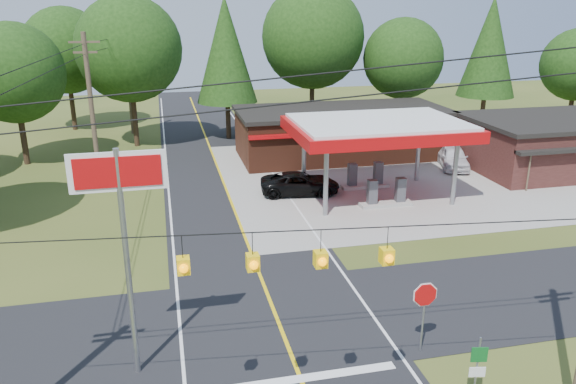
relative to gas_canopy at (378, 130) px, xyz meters
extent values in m
plane|color=#394A1A|center=(-9.00, -13.00, -4.27)|extent=(120.00, 120.00, 0.00)
cube|color=black|center=(-9.00, -13.00, -4.26)|extent=(8.00, 120.00, 0.02)
cube|color=black|center=(-9.00, -13.00, -4.25)|extent=(70.00, 7.00, 0.02)
cube|color=yellow|center=(-9.00, -13.00, -4.24)|extent=(0.15, 110.00, 0.00)
cylinder|color=gray|center=(-4.00, -2.50, -2.17)|extent=(0.28, 0.28, 4.20)
cylinder|color=gray|center=(-4.00, 2.50, -2.17)|extent=(0.28, 0.28, 4.20)
cylinder|color=gray|center=(4.00, -2.50, -2.17)|extent=(0.28, 0.28, 4.20)
cylinder|color=gray|center=(4.00, 2.50, -2.17)|extent=(0.28, 0.28, 4.20)
cube|color=#B3090C|center=(0.00, 0.00, 0.08)|extent=(10.60, 7.40, 0.70)
cube|color=white|center=(0.00, 0.00, 0.48)|extent=(10.00, 7.00, 0.25)
cube|color=#9E9B93|center=(0.00, -1.80, -4.14)|extent=(3.20, 0.90, 0.22)
cube|color=#3F3F44|center=(-0.90, -1.80, -3.32)|extent=(0.55, 0.45, 1.50)
cube|color=#3F3F44|center=(0.90, -1.80, -3.32)|extent=(0.55, 0.45, 1.50)
cube|color=#9E9B93|center=(0.00, 1.80, -4.14)|extent=(3.20, 0.90, 0.22)
cube|color=#3F3F44|center=(-0.90, 1.80, -3.32)|extent=(0.55, 0.45, 1.50)
cube|color=#3F3F44|center=(0.90, 1.80, -3.32)|extent=(0.55, 0.45, 1.50)
cube|color=#4F2416|center=(1.00, 10.00, -2.52)|extent=(16.00, 7.00, 3.50)
cube|color=black|center=(1.00, 10.00, -0.62)|extent=(16.40, 7.40, 0.30)
cube|color=#B3090C|center=(1.00, 6.40, -1.57)|extent=(16.00, 0.50, 0.25)
cylinder|color=#473828|center=(-17.00, 5.00, 0.73)|extent=(0.30, 0.30, 10.00)
cube|color=#473828|center=(-17.00, 5.00, 5.13)|extent=(1.80, 0.12, 0.12)
cube|color=#473828|center=(-17.00, 5.00, 4.53)|extent=(1.40, 0.12, 0.12)
cylinder|color=#473828|center=(-15.50, 22.00, 0.48)|extent=(0.30, 0.30, 9.50)
cube|color=yellow|center=(-12.55, -18.70, 1.23)|extent=(0.32, 0.32, 0.42)
cube|color=yellow|center=(-10.85, -18.90, 1.23)|extent=(0.32, 0.32, 0.42)
cube|color=yellow|center=(-9.15, -19.10, 1.23)|extent=(0.32, 0.32, 0.42)
cube|color=yellow|center=(-7.45, -19.30, 1.23)|extent=(0.32, 0.32, 0.42)
cylinder|color=#332316|center=(-23.00, 13.00, -2.29)|extent=(0.44, 0.44, 3.96)
sphere|color=#17330E|center=(-23.00, 13.00, 2.55)|extent=(7.26, 7.26, 7.26)
cylinder|color=#332316|center=(-15.00, 17.00, -1.93)|extent=(0.44, 0.44, 4.68)
sphere|color=#17330E|center=(-15.00, 17.00, 3.79)|extent=(8.58, 8.58, 8.58)
cylinder|color=#332316|center=(-7.00, 18.00, -2.11)|extent=(0.44, 0.44, 4.32)
cone|color=#17330E|center=(-7.00, 18.00, 3.53)|extent=(5.28, 5.28, 9.00)
cylinder|color=#332316|center=(1.00, 19.00, -1.75)|extent=(0.44, 0.44, 5.04)
sphere|color=#17330E|center=(1.00, 19.00, 4.41)|extent=(9.24, 9.24, 9.24)
cylinder|color=#332316|center=(9.00, 17.00, -2.29)|extent=(0.44, 0.44, 3.96)
sphere|color=#17330E|center=(9.00, 17.00, 2.55)|extent=(7.26, 7.26, 7.26)
cylinder|color=#332316|center=(17.00, 16.00, -2.11)|extent=(0.44, 0.44, 4.32)
cone|color=#17330E|center=(17.00, 16.00, 3.53)|extent=(5.28, 5.28, 9.00)
cylinder|color=#332316|center=(25.00, 14.00, -2.47)|extent=(0.44, 0.44, 3.60)
cylinder|color=#332316|center=(-21.00, 25.00, -2.11)|extent=(0.44, 0.44, 4.32)
sphere|color=#17330E|center=(-21.00, 25.00, 3.17)|extent=(7.92, 7.92, 7.92)
imported|color=black|center=(-4.50, 1.50, -3.57)|extent=(5.66, 5.66, 1.40)
imported|color=white|center=(8.00, 4.80, -3.49)|extent=(5.82, 5.82, 1.56)
cylinder|color=gray|center=(-14.17, -15.00, -0.44)|extent=(0.18, 0.18, 7.65)
cube|color=white|center=(-14.17, -15.00, 2.68)|extent=(2.84, 0.08, 1.20)
cube|color=#B3090C|center=(-14.17, -15.05, 2.68)|extent=(2.50, 0.06, 0.93)
cylinder|color=gray|center=(-4.50, -16.00, -3.00)|extent=(0.07, 0.07, 2.53)
cylinder|color=gray|center=(-4.22, -19.00, -3.06)|extent=(0.06, 0.06, 2.41)
cube|color=#0C591E|center=(-4.22, -19.04, -2.41)|extent=(0.49, 0.12, 0.49)
cube|color=white|center=(-4.22, -19.04, -3.01)|extent=(0.49, 0.12, 0.33)
camera|label=1|loc=(-12.82, -31.47, 7.38)|focal=35.00mm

